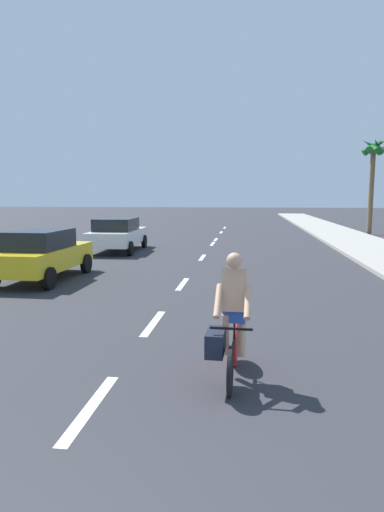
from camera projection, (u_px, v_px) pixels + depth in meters
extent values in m
plane|color=#2D2D33|center=(209.00, 249.00, 21.55)|extent=(160.00, 160.00, 0.00)
cube|color=#9E998E|center=(364.00, 245.00, 22.51)|extent=(3.60, 80.00, 0.14)
cube|color=white|center=(91.00, 407.00, 5.36)|extent=(0.16, 1.80, 0.01)
cube|color=white|center=(153.00, 323.00, 8.91)|extent=(0.16, 1.80, 0.01)
cube|color=white|center=(183.00, 284.00, 12.87)|extent=(0.16, 1.80, 0.01)
cube|color=white|center=(202.00, 257.00, 18.44)|extent=(0.16, 1.80, 0.01)
cube|color=white|center=(213.00, 244.00, 23.70)|extent=(0.16, 1.80, 0.01)
cube|color=white|center=(216.00, 240.00, 26.00)|extent=(0.16, 1.80, 0.01)
cube|color=white|center=(221.00, 232.00, 31.26)|extent=(0.16, 1.80, 0.01)
cube|color=white|center=(225.00, 228.00, 35.85)|extent=(0.16, 1.80, 0.01)
cylinder|color=black|center=(230.00, 371.00, 5.64)|extent=(0.07, 0.66, 0.66)
cylinder|color=red|center=(235.00, 344.00, 6.67)|extent=(0.07, 0.66, 0.66)
cube|color=black|center=(233.00, 344.00, 6.13)|extent=(0.07, 0.95, 0.04)
cylinder|color=black|center=(234.00, 324.00, 6.30)|extent=(0.03, 0.03, 0.48)
cube|color=black|center=(231.00, 329.00, 5.64)|extent=(0.56, 0.05, 0.03)
cube|color=tan|center=(234.00, 290.00, 6.10)|extent=(0.35, 0.33, 0.63)
sphere|color=tan|center=(234.00, 260.00, 5.99)|extent=(0.22, 0.22, 0.22)
cube|color=#2D51B7|center=(234.00, 312.00, 6.20)|extent=(0.33, 0.23, 0.28)
cube|color=black|center=(216.00, 342.00, 5.87)|extent=(0.26, 0.53, 0.32)
cylinder|color=tan|center=(242.00, 335.00, 6.17)|extent=(0.12, 0.32, 0.62)
cylinder|color=tan|center=(225.00, 334.00, 6.21)|extent=(0.12, 0.21, 0.63)
cylinder|color=tan|center=(248.00, 302.00, 5.83)|extent=(0.11, 0.49, 0.41)
cylinder|color=tan|center=(218.00, 301.00, 5.89)|extent=(0.11, 0.49, 0.41)
cube|color=gold|center=(43.00, 258.00, 13.47)|extent=(1.74, 4.06, 0.64)
cube|color=black|center=(39.00, 239.00, 13.19)|extent=(1.51, 2.12, 0.56)
cylinder|color=black|center=(39.00, 262.00, 14.99)|extent=(0.19, 0.64, 0.64)
cylinder|color=black|center=(86.00, 263.00, 14.75)|extent=(0.19, 0.64, 0.64)
cylinder|color=black|center=(49.00, 278.00, 12.06)|extent=(0.19, 0.64, 0.64)
cube|color=white|center=(118.00, 237.00, 20.52)|extent=(2.05, 4.57, 0.64)
cube|color=black|center=(116.00, 224.00, 20.21)|extent=(1.75, 2.40, 0.56)
cylinder|color=black|center=(108.00, 241.00, 22.17)|extent=(0.20, 0.65, 0.64)
cylinder|color=black|center=(144.00, 241.00, 22.00)|extent=(0.20, 0.65, 0.64)
cylinder|color=black|center=(88.00, 248.00, 19.14)|extent=(0.20, 0.65, 0.64)
cylinder|color=black|center=(130.00, 248.00, 18.97)|extent=(0.20, 0.65, 0.64)
cylinder|color=brown|center=(371.00, 190.00, 28.87)|extent=(0.32, 0.32, 6.00)
cone|color=#195B23|center=(377.00, 146.00, 28.49)|extent=(0.63, 1.91, 1.10)
cone|color=#195B23|center=(375.00, 146.00, 28.65)|extent=(1.53, 1.61, 1.24)
cone|color=#195B23|center=(372.00, 147.00, 28.73)|extent=(1.37, 0.53, 1.19)
cone|color=#195B23|center=(370.00, 146.00, 28.63)|extent=(1.02, 1.69, 1.16)
cone|color=#195B23|center=(371.00, 146.00, 28.38)|extent=(1.03, 1.42, 1.27)
cone|color=#195B23|center=(373.00, 146.00, 28.26)|extent=(1.59, 1.01, 1.22)
cone|color=#195B23|center=(377.00, 146.00, 28.29)|extent=(1.33, 1.75, 1.26)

